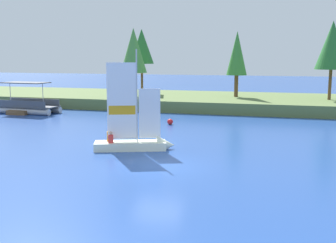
% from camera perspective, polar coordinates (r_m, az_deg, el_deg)
% --- Properties ---
extents(ground_plane, '(200.00, 200.00, 0.00)m').
position_cam_1_polar(ground_plane, '(21.18, -1.36, -6.00)').
color(ground_plane, '#234793').
extents(shore_bank, '(80.00, 13.16, 1.12)m').
position_cam_1_polar(shore_bank, '(45.82, 8.07, 2.68)').
color(shore_bank, '#5B703D').
rests_on(shore_bank, ground).
extents(shoreline_tree_left, '(2.83, 2.83, 7.43)m').
position_cam_1_polar(shoreline_tree_left, '(49.79, -3.59, 10.09)').
color(shoreline_tree_left, brown).
rests_on(shoreline_tree_left, shore_bank).
extents(shoreline_tree_midleft, '(2.82, 2.82, 7.25)m').
position_cam_1_polar(shoreline_tree_midleft, '(45.41, -4.69, 9.52)').
color(shoreline_tree_midleft, brown).
rests_on(shoreline_tree_midleft, shore_bank).
extents(shoreline_tree_centre, '(2.17, 2.17, 6.89)m').
position_cam_1_polar(shoreline_tree_centre, '(45.43, 9.32, 9.03)').
color(shoreline_tree_centre, brown).
rests_on(shoreline_tree_centre, shore_bank).
extents(shoreline_tree_midright, '(3.19, 3.19, 7.72)m').
position_cam_1_polar(shoreline_tree_midright, '(44.80, 21.35, 9.58)').
color(shoreline_tree_midright, brown).
rests_on(shoreline_tree_midright, shore_bank).
extents(wooden_dock, '(1.98, 5.77, 0.40)m').
position_cam_1_polar(wooden_dock, '(43.81, -17.84, 1.58)').
color(wooden_dock, brown).
rests_on(wooden_dock, ground).
extents(sailboat, '(4.80, 2.73, 6.16)m').
position_cam_1_polar(sailboat, '(24.73, -3.66, -2.73)').
color(sailboat, silver).
rests_on(sailboat, ground).
extents(pontoon_boat, '(6.49, 2.88, 2.95)m').
position_cam_1_polar(pontoon_boat, '(42.68, -18.56, 2.04)').
color(pontoon_boat, '#B2B2B7').
rests_on(pontoon_boat, ground).
extents(channel_buoy, '(0.46, 0.46, 0.46)m').
position_cam_1_polar(channel_buoy, '(33.64, 0.29, -0.03)').
color(channel_buoy, red).
rests_on(channel_buoy, ground).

